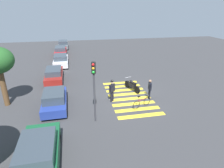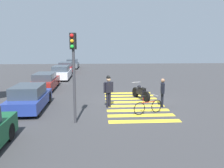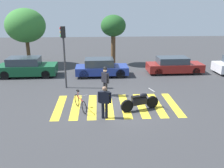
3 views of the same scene
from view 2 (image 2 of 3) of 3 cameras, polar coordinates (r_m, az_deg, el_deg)
ground_plane at (r=13.73m, az=5.65°, el=-5.06°), size 60.00×60.00×0.00m
police_motorcycle at (r=14.84m, az=7.31°, el=-2.11°), size 2.10×0.92×1.05m
leaning_bicycle at (r=11.84m, az=9.12°, el=-5.68°), size 0.77×1.63×1.00m
officer_on_foot at (r=12.76m, az=-0.90°, el=-1.21°), size 0.46×0.57×1.84m
officer_by_motorcycle at (r=13.16m, az=12.66°, el=-1.71°), size 0.65×0.30×1.65m
crosswalk_stripes at (r=13.73m, az=5.65°, el=-5.04°), size 6.75×3.41×0.01m
car_blue_hatchback at (r=13.22m, az=-20.17°, el=-3.28°), size 4.06×1.76×1.37m
car_maroon_wagon at (r=18.97m, az=-16.55°, el=0.66°), size 4.46×1.74×1.32m
car_white_van at (r=24.21m, az=-12.70°, el=2.83°), size 4.51×1.84×1.39m
car_red_convertible at (r=29.55m, az=-11.56°, el=4.10°), size 4.71×1.79×1.40m
car_grey_coupe at (r=35.18m, az=-9.97°, el=5.04°), size 4.52×1.79×1.41m
traffic_light_pole at (r=10.02m, az=-9.72°, el=5.14°), size 0.35×0.29×4.03m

